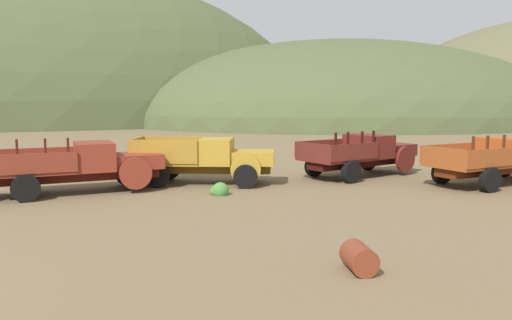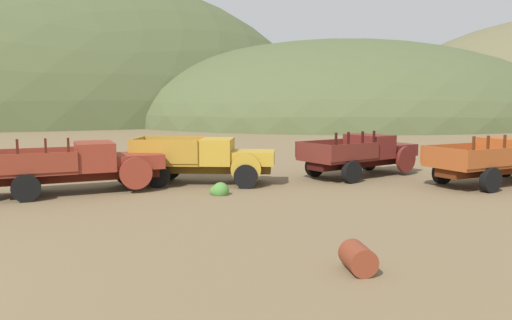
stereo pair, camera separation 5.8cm
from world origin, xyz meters
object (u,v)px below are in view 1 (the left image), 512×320
object	(u,v)px
truck_oxide_orange	(506,159)
oil_drum_foreground	(359,258)
truck_oxblood	(366,154)
truck_mustard	(213,160)
truck_rust_red	(90,165)

from	to	relation	value
truck_oxide_orange	oil_drum_foreground	xyz separation A→B (m)	(-10.97, -8.19, -0.72)
truck_oxblood	truck_mustard	bearing A→B (deg)	163.56
truck_rust_red	truck_oxblood	xyz separation A→B (m)	(12.05, 0.97, 0.00)
truck_mustard	truck_oxblood	bearing A→B (deg)	22.00
truck_mustard	oil_drum_foreground	xyz separation A→B (m)	(0.90, -11.25, -0.72)
truck_mustard	truck_oxide_orange	xyz separation A→B (m)	(11.87, -3.06, -0.00)
truck_mustard	oil_drum_foreground	distance (m)	11.31
oil_drum_foreground	truck_rust_red	bearing A→B (deg)	118.05
truck_mustard	oil_drum_foreground	bearing A→B (deg)	-66.96
truck_mustard	truck_oxblood	distance (m)	7.25
truck_rust_red	truck_oxblood	size ratio (longest dim) A/B	1.01
truck_oxide_orange	truck_rust_red	bearing A→B (deg)	158.82
truck_oxblood	oil_drum_foreground	xyz separation A→B (m)	(-6.34, -11.70, -0.73)
truck_rust_red	oil_drum_foreground	xyz separation A→B (m)	(5.71, -10.73, -0.73)
truck_rust_red	truck_mustard	bearing A→B (deg)	-2.20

